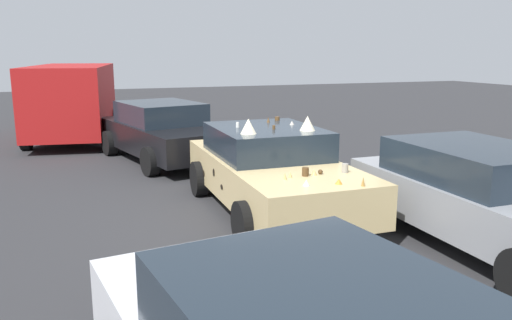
# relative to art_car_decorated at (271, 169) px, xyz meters

# --- Properties ---
(ground_plane) EXTENTS (60.00, 60.00, 0.00)m
(ground_plane) POSITION_rel_art_car_decorated_xyz_m (-0.07, 0.00, -0.71)
(ground_plane) COLOR #2D2D30
(art_car_decorated) EXTENTS (4.41, 2.16, 1.61)m
(art_car_decorated) POSITION_rel_art_car_decorated_xyz_m (0.00, 0.00, 0.00)
(art_car_decorated) COLOR #D8BC7F
(art_car_decorated) RESTS_ON ground
(parked_van_near_left) EXTENTS (5.61, 2.96, 2.22)m
(parked_van_near_left) POSITION_rel_art_car_decorated_xyz_m (8.75, 2.87, 0.54)
(parked_van_near_left) COLOR #B21919
(parked_van_near_left) RESTS_ON ground
(parked_sedan_far_left) EXTENTS (4.65, 2.75, 1.42)m
(parked_sedan_far_left) POSITION_rel_art_car_decorated_xyz_m (4.71, 0.94, 0.01)
(parked_sedan_far_left) COLOR black
(parked_sedan_far_left) RESTS_ON ground
(parked_sedan_row_back_center) EXTENTS (4.50, 2.05, 1.38)m
(parked_sedan_row_back_center) POSITION_rel_art_car_decorated_xyz_m (-2.62, -2.09, 0.00)
(parked_sedan_row_back_center) COLOR gray
(parked_sedan_row_back_center) RESTS_ON ground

